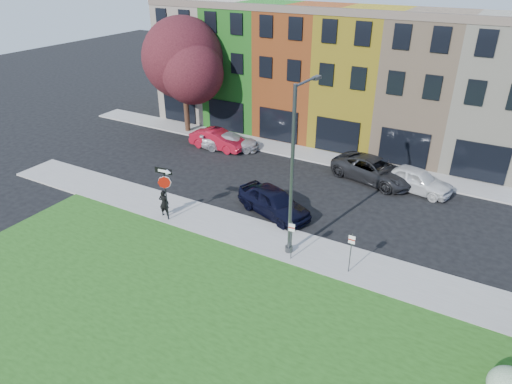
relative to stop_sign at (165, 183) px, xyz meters
The scene contains 15 objects.
ground 5.69m from the stop_sign, 21.56° to the right, with size 120.00×120.00×0.00m, color black.
sidewalk_near 7.28m from the stop_sign, ahead, with size 40.00×3.00×0.12m, color gray.
sidewalk_far 13.44m from the stop_sign, 82.22° to the left, with size 40.00×2.40×0.12m, color gray.
rowhouse_block 19.60m from the stop_sign, 83.23° to the left, with size 30.00×10.12×10.00m.
stop_sign is the anchor object (origin of this frame).
man 1.59m from the stop_sign, 148.62° to the left, with size 0.68×0.54×1.62m, color black.
sedan_near 6.36m from the stop_sign, 37.33° to the left, with size 5.27×3.52×1.67m, color black.
parked_car_red 11.56m from the stop_sign, 109.35° to the left, with size 4.58×1.61×1.51m, color maroon.
parked_car_silver 11.63m from the stop_sign, 104.30° to the left, with size 4.87×3.28×1.31m, color #A6A5AA.
parked_car_dark 14.19m from the stop_sign, 52.02° to the left, with size 6.26×4.05×1.60m, color black.
parked_car_white 15.99m from the stop_sign, 43.74° to the left, with size 4.85×2.67×1.56m, color silver.
street_lamp 7.77m from the stop_sign, ahead, with size 0.44×2.58×8.63m.
parking_sign_a 7.87m from the stop_sign, ahead, with size 0.32×0.10×2.12m.
parking_sign_b 10.74m from the stop_sign, ahead, with size 0.32×0.08×2.13m.
tree_purple 15.63m from the stop_sign, 122.41° to the left, with size 7.90×6.91×9.46m.
Camera 1 is at (10.79, -15.28, 13.59)m, focal length 32.00 mm.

